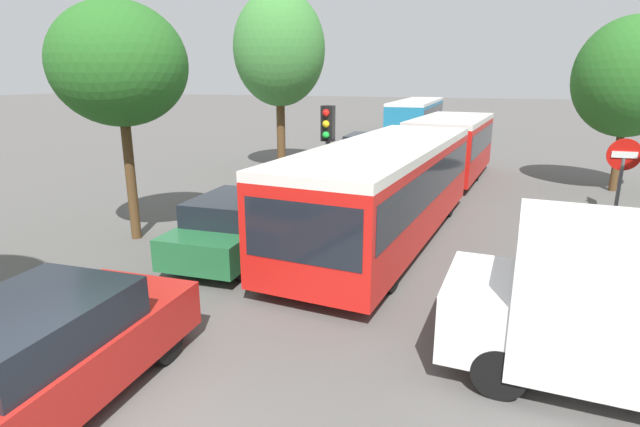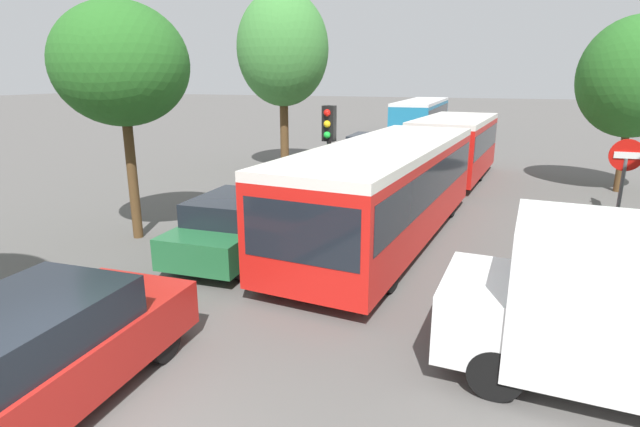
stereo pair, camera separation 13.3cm
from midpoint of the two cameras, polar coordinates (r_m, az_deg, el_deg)
name	(u,v)px [view 1 (the left image)]	position (r m, az deg, el deg)	size (l,w,h in m)	color
articulated_bus	(420,163)	(16.24, 11.08, 5.67)	(4.22, 17.08, 2.51)	red
city_bus_rear	(417,114)	(37.80, 10.90, 11.05)	(2.60, 11.34, 2.44)	teal
queued_car_red	(41,356)	(7.35, -29.75, -13.92)	(1.96, 4.41, 1.52)	#B21E19
queued_car_green	(236,225)	(11.89, -9.86, -1.36)	(1.87, 4.21, 1.45)	#236638
queued_car_black	(328,174)	(17.85, 0.66, 4.56)	(1.92, 4.32, 1.49)	black
queued_car_tan	(366,150)	(23.61, 5.17, 7.21)	(1.96, 4.41, 1.52)	tan
traffic_light	(328,141)	(13.03, 0.58, 8.27)	(0.33, 0.37, 3.40)	#56595E
no_entry_sign	(620,181)	(12.87, 30.82, 3.19)	(0.70, 0.08, 2.82)	#56595E
tree_left_mid	(119,65)	(13.45, -22.25, 15.44)	(3.26, 3.26, 5.89)	#51381E
tree_left_far	(278,52)	(22.69, -5.05, 17.87)	(3.95, 3.95, 7.67)	#51381E
tree_right_mid	(631,81)	(21.17, 31.87, 12.78)	(3.79, 3.79, 6.17)	#51381E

